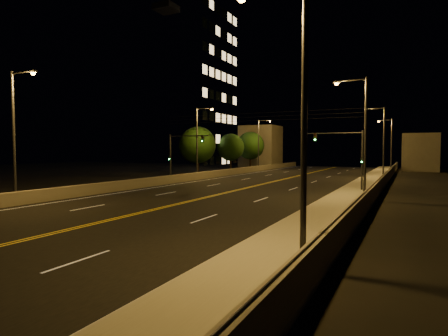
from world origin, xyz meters
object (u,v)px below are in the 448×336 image
at_px(streetlight_6, 260,141).
at_px(tree_1, 198,144).
at_px(streetlight_4, 16,128).
at_px(streetlight_2, 382,138).
at_px(traffic_signal_right, 350,153).
at_px(tree_2, 231,147).
at_px(streetlight_3, 390,141).
at_px(streetlight_5, 199,138).
at_px(tree_0, 197,145).
at_px(building_tower, 167,91).
at_px(streetlight_0, 296,104).
at_px(tree_3, 250,146).
at_px(streetlight_1, 362,130).
at_px(traffic_signal_left, 178,152).

xyz_separation_m(streetlight_6, tree_1, (-5.98, -12.32, -0.57)).
distance_m(streetlight_4, streetlight_6, 47.54).
relative_size(streetlight_2, streetlight_4, 1.00).
bearing_deg(traffic_signal_right, streetlight_4, -136.82).
distance_m(streetlight_4, tree_2, 46.27).
distance_m(streetlight_3, streetlight_6, 23.33).
relative_size(streetlight_5, traffic_signal_right, 1.66).
distance_m(traffic_signal_right, tree_0, 25.52).
bearing_deg(building_tower, streetlight_0, -51.20).
bearing_deg(streetlight_5, tree_1, 121.14).
relative_size(streetlight_0, streetlight_3, 1.00).
height_order(streetlight_3, tree_2, streetlight_3).
bearing_deg(tree_3, tree_2, -104.57).
height_order(tree_1, tree_3, tree_1).
relative_size(tree_0, tree_2, 1.05).
height_order(streetlight_5, tree_1, streetlight_5).
bearing_deg(tree_2, streetlight_0, -62.43).
relative_size(streetlight_2, streetlight_5, 1.00).
bearing_deg(streetlight_4, streetlight_5, 90.00).
height_order(streetlight_5, streetlight_6, same).
xyz_separation_m(streetlight_4, traffic_signal_right, (19.88, 18.66, -1.79)).
xyz_separation_m(streetlight_1, streetlight_4, (-21.46, -13.19, 0.00)).
bearing_deg(traffic_signal_right, streetlight_1, -73.90).
relative_size(streetlight_6, traffic_signal_left, 1.66).
distance_m(streetlight_2, traffic_signal_left, 26.27).
relative_size(traffic_signal_right, tree_2, 0.82).
distance_m(streetlight_0, streetlight_3, 61.85).
distance_m(streetlight_0, tree_2, 57.66).
distance_m(streetlight_2, tree_3, 30.15).
xyz_separation_m(tree_1, tree_2, (0.75, 10.74, -0.49)).
relative_size(streetlight_5, tree_2, 1.36).
height_order(streetlight_4, tree_0, streetlight_4).
distance_m(streetlight_2, streetlight_6, 24.72).
distance_m(streetlight_3, building_tower, 43.00).
height_order(streetlight_3, tree_3, streetlight_3).
relative_size(traffic_signal_left, tree_3, 0.76).
bearing_deg(building_tower, tree_3, 26.15).
distance_m(streetlight_0, building_tower, 64.63).
bearing_deg(streetlight_1, tree_1, 141.22).
bearing_deg(tree_0, streetlight_5, -57.60).
bearing_deg(tree_3, streetlight_3, 10.84).
bearing_deg(traffic_signal_right, streetlight_5, 161.44).
height_order(streetlight_1, building_tower, building_tower).
distance_m(streetlight_3, streetlight_5, 38.02).
xyz_separation_m(streetlight_1, traffic_signal_left, (-20.28, 5.47, -1.79)).
relative_size(streetlight_0, streetlight_1, 1.00).
relative_size(building_tower, tree_2, 4.67).
distance_m(building_tower, tree_3, 19.78).
distance_m(traffic_signal_left, building_tower, 34.70).
distance_m(streetlight_1, tree_0, 29.66).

